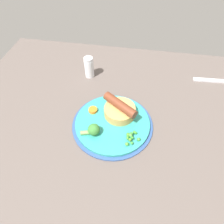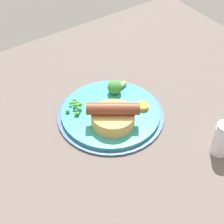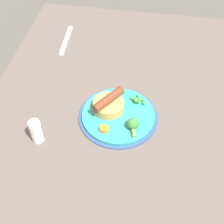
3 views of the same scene
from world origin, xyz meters
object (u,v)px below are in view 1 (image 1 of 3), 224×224
object	(u,v)px
dinner_plate	(113,124)
pea_pile	(131,137)
salt_shaker	(89,67)
broccoli_floret_far	(93,130)
sausage_pudding	(120,110)
fork	(219,81)
carrot_slice_0	(93,110)

from	to	relation	value
dinner_plate	pea_pile	distance (cm)	7.93
pea_pile	salt_shaker	distance (cm)	31.67
pea_pile	broccoli_floret_far	xyz separation A→B (cm)	(-10.52, 0.16, 0.62)
sausage_pudding	broccoli_floret_far	xyz separation A→B (cm)	(-6.22, -8.09, -0.51)
fork	pea_pile	bearing A→B (deg)	-136.52
pea_pile	fork	size ratio (longest dim) A/B	0.28
sausage_pudding	dinner_plate	bearing A→B (deg)	98.48
broccoli_floret_far	salt_shaker	size ratio (longest dim) A/B	0.71
sausage_pudding	carrot_slice_0	xyz separation A→B (cm)	(-8.20, -0.15, -1.61)
broccoli_floret_far	pea_pile	bearing A→B (deg)	-15.75
dinner_plate	broccoli_floret_far	world-z (taller)	broccoli_floret_far
sausage_pudding	fork	size ratio (longest dim) A/B	0.59
fork	salt_shaker	distance (cm)	46.99
sausage_pudding	pea_pile	distance (cm)	9.37
sausage_pudding	broccoli_floret_far	world-z (taller)	sausage_pudding
dinner_plate	fork	distance (cm)	43.02
dinner_plate	pea_pile	bearing A→B (deg)	-40.09
broccoli_floret_far	carrot_slice_0	bearing A→B (deg)	89.07
salt_shaker	pea_pile	bearing A→B (deg)	-55.46
pea_pile	salt_shaker	size ratio (longest dim) A/B	0.65
sausage_pudding	salt_shaker	distance (cm)	22.44
pea_pile	broccoli_floret_far	world-z (taller)	broccoli_floret_far
carrot_slice_0	pea_pile	bearing A→B (deg)	-32.94
pea_pile	carrot_slice_0	world-z (taller)	pea_pile
pea_pile	fork	world-z (taller)	pea_pile
carrot_slice_0	salt_shaker	bearing A→B (deg)	106.87
carrot_slice_0	salt_shaker	world-z (taller)	salt_shaker
carrot_slice_0	fork	bearing A→B (deg)	28.55
sausage_pudding	salt_shaker	world-z (taller)	salt_shaker
broccoli_floret_far	sausage_pudding	bearing A→B (deg)	37.54
carrot_slice_0	fork	size ratio (longest dim) A/B	0.15
dinner_plate	pea_pile	world-z (taller)	pea_pile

